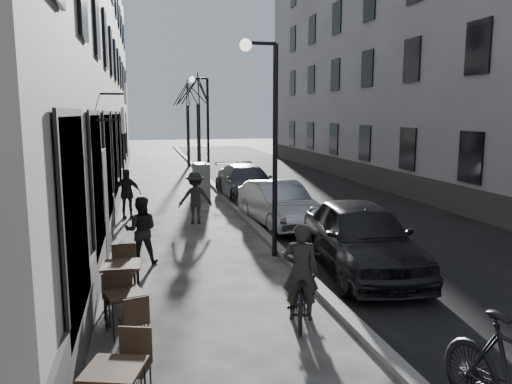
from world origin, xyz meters
name	(u,v)px	position (x,y,z in m)	size (l,w,h in m)	color
road	(299,189)	(3.85, 16.00, 0.00)	(7.30, 60.00, 0.00)	black
kerb	(219,191)	(0.20, 16.00, 0.06)	(0.25, 60.00, 0.12)	gray
building_right	(415,13)	(9.50, 16.50, 8.00)	(4.00, 35.00, 16.00)	gray
streetlamp_near	(268,125)	(-0.17, 6.00, 3.16)	(0.90, 0.28, 5.09)	black
streetlamp_far	(204,119)	(-0.17, 18.00, 3.16)	(0.90, 0.28, 5.09)	black
tree_near	(198,89)	(-0.10, 21.00, 4.66)	(2.40, 2.40, 5.70)	black
tree_far	(187,93)	(-0.10, 27.00, 4.66)	(2.40, 2.40, 5.70)	black
bistro_set_b	(125,308)	(-3.42, 2.35, 0.42)	(0.77, 1.42, 0.81)	black
bistro_set_c	(122,281)	(-3.49, 3.43, 0.50)	(0.69, 1.65, 0.97)	black
utility_cabinet	(201,182)	(-0.80, 14.21, 0.74)	(0.54, 0.98, 1.48)	slate
bicycle	(300,290)	(-0.55, 2.29, 0.51)	(0.67, 1.93, 1.01)	black
cyclist_rider	(301,271)	(-0.55, 2.29, 0.83)	(0.60, 0.40, 1.66)	black
pedestrian_near	(141,230)	(-3.14, 6.14, 0.78)	(0.76, 0.59, 1.56)	black
pedestrian_mid	(195,198)	(-1.47, 10.08, 0.82)	(1.06, 0.61, 1.63)	#262421
pedestrian_far	(126,194)	(-3.60, 11.41, 0.81)	(0.95, 0.40, 1.63)	black
car_near	(361,237)	(1.53, 4.42, 0.78)	(1.84, 4.57, 1.56)	black
car_mid	(279,204)	(1.00, 9.24, 0.67)	(1.42, 4.08, 1.34)	#979BA0
car_far	(246,182)	(1.00, 14.11, 0.68)	(1.90, 4.66, 1.35)	#373841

